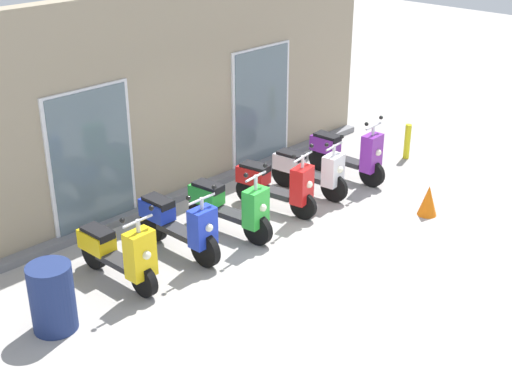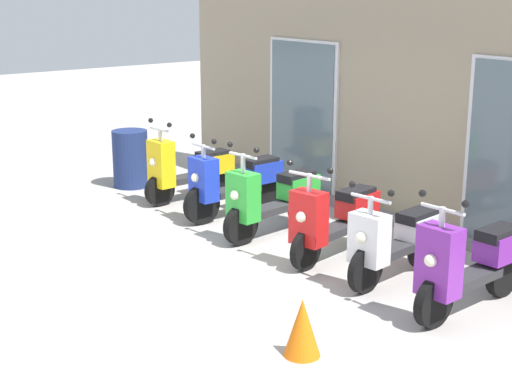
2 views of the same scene
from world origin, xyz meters
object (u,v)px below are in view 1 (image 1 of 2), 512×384
scooter_green (230,207)px  curb_bollard (407,141)px  trash_bin (52,298)px  scooter_purple (348,153)px  scooter_red (277,184)px  scooter_yellow (119,253)px  traffic_cone (428,200)px  scooter_blue (179,224)px  scooter_white (310,169)px

scooter_green → curb_bollard: (4.64, -0.20, -0.12)m
trash_bin → scooter_purple: bearing=2.3°
scooter_green → trash_bin: (-3.25, -0.23, -0.03)m
scooter_red → scooter_purple: size_ratio=0.94×
scooter_red → curb_bollard: scooter_red is taller
scooter_red → scooter_yellow: bearing=179.4°
scooter_green → scooter_purple: (3.00, 0.02, 0.03)m
scooter_green → traffic_cone: scooter_green is taller
scooter_blue → scooter_purple: (3.95, -0.09, 0.03)m
scooter_purple → scooter_white: bearing=176.0°
curb_bollard → trash_bin: (-7.88, -0.04, 0.09)m
curb_bollard → scooter_green: bearing=177.5°
scooter_white → curb_bollard: bearing=-6.2°
scooter_purple → scooter_yellow: bearing=179.5°
scooter_yellow → trash_bin: size_ratio=1.74×
scooter_red → trash_bin: bearing=-176.5°
scooter_yellow → scooter_blue: bearing=2.2°
scooter_purple → scooter_red: bearing=179.7°
scooter_blue → scooter_white: scooter_blue is taller
scooter_blue → scooter_red: 2.04m
scooter_green → scooter_purple: size_ratio=0.99×
scooter_red → traffic_cone: bearing=-49.1°
scooter_blue → scooter_red: bearing=-2.1°
scooter_white → trash_bin: bearing=-176.5°
scooter_blue → scooter_purple: 3.95m
scooter_blue → curb_bollard: size_ratio=2.37×
scooter_white → scooter_purple: 1.01m
scooter_blue → scooter_green: (0.94, -0.11, -0.00)m
curb_bollard → trash_bin: size_ratio=0.79×
scooter_blue → trash_bin: bearing=-171.6°
scooter_white → scooter_purple: size_ratio=0.94×
scooter_white → trash_bin: 5.25m
scooter_white → trash_bin: (-5.24, -0.32, -0.02)m
traffic_cone → trash_bin: size_ratio=0.59×
curb_bollard → traffic_cone: size_ratio=1.35×
scooter_green → scooter_purple: scooter_purple is taller
curb_bollard → scooter_red: bearing=176.3°
scooter_purple → curb_bollard: size_ratio=2.33×
scooter_white → scooter_purple: (1.01, -0.07, 0.04)m
scooter_yellow → scooter_green: 2.04m
scooter_green → scooter_purple: bearing=0.4°
scooter_red → scooter_purple: bearing=-0.3°
traffic_cone → scooter_yellow: bearing=158.1°
scooter_purple → trash_bin: 6.26m
scooter_white → scooter_purple: scooter_purple is taller
scooter_white → trash_bin: size_ratio=1.73×
curb_bollard → trash_bin: trash_bin is taller
scooter_yellow → scooter_blue: scooter_yellow is taller
trash_bin → scooter_green: bearing=4.1°
scooter_green → scooter_white: 2.00m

